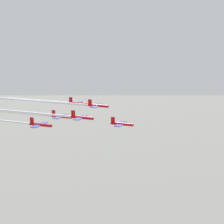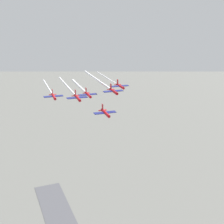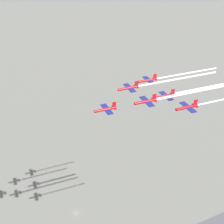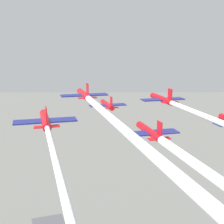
% 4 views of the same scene
% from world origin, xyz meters
% --- Properties ---
extents(jet_0, '(10.01, 9.81, 3.53)m').
position_xyz_m(jet_0, '(-31.11, -57.18, 135.23)').
color(jet_0, '#B20C14').
extents(jet_1, '(10.01, 9.81, 3.53)m').
position_xyz_m(jet_1, '(-22.88, -72.83, 140.72)').
color(jet_1, '#B20C14').
extents(jet_2, '(10.01, 9.81, 3.53)m').
position_xyz_m(jet_2, '(-13.44, -57.60, 138.99)').
color(jet_2, '#B20C14').
extents(jet_3, '(10.01, 9.81, 3.53)m').
position_xyz_m(jet_3, '(-14.66, -88.47, 139.36)').
color(jet_3, '#B20C14').
extents(jet_4, '(10.01, 9.81, 3.53)m').
position_xyz_m(jet_4, '(-5.22, -73.24, 136.06)').
color(jet_4, '#B20C14').
extents(jet_5, '(10.01, 9.81, 3.53)m').
position_xyz_m(jet_5, '(4.23, -58.01, 136.59)').
color(jet_5, '#B20C14').
extents(smoke_trail_1, '(45.26, 28.66, 1.15)m').
position_xyz_m(smoke_trail_1, '(3.55, -89.22, 140.67)').
color(smoke_trail_1, white).
extents(smoke_trail_2, '(39.43, 24.95, 0.96)m').
position_xyz_m(smoke_trail_2, '(10.13, -72.21, 138.94)').
color(smoke_trail_2, white).
extents(smoke_trail_3, '(34.55, 21.80, 0.73)m').
position_xyz_m(smoke_trail_3, '(6.53, -101.61, 139.31)').
color(smoke_trail_3, white).
extents(smoke_trail_4, '(29.87, 19.22, 1.34)m').
position_xyz_m(smoke_trail_4, '(13.47, -84.83, 136.01)').
color(smoke_trail_4, white).
extents(smoke_trail_5, '(32.99, 20.88, 0.81)m').
position_xyz_m(smoke_trail_5, '(24.62, -70.65, 136.54)').
color(smoke_trail_5, white).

